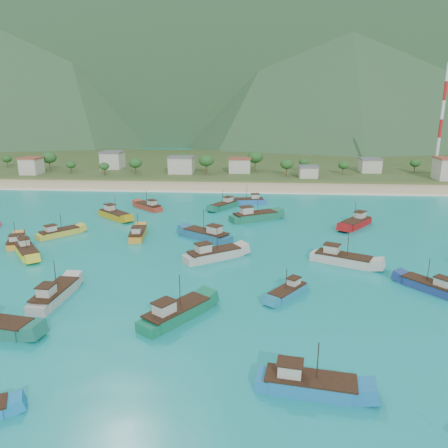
# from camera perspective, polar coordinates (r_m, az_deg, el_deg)

# --- Properties ---
(ground) EXTENTS (600.00, 600.00, 0.00)m
(ground) POSITION_cam_1_polar(r_m,az_deg,el_deg) (84.10, 3.13, -5.34)
(ground) COLOR #0C8E81
(ground) RESTS_ON ground
(beach) EXTENTS (400.00, 18.00, 1.20)m
(beach) POSITION_cam_1_polar(r_m,az_deg,el_deg) (160.39, 3.71, 4.77)
(beach) COLOR beige
(beach) RESTS_ON ground
(land) EXTENTS (400.00, 110.00, 2.40)m
(land) POSITION_cam_1_polar(r_m,az_deg,el_deg) (220.61, 3.88, 7.73)
(land) COLOR #385123
(land) RESTS_ON ground
(surf_line) EXTENTS (400.00, 2.50, 0.08)m
(surf_line) POSITION_cam_1_polar(r_m,az_deg,el_deg) (151.07, 3.67, 4.10)
(surf_line) COLOR white
(surf_line) RESTS_ON ground
(mountains) EXTENTS (1520.00, 440.00, 260.00)m
(mountains) POSITION_cam_1_polar(r_m,az_deg,el_deg) (488.84, 2.03, 24.62)
(mountains) COLOR slate
(mountains) RESTS_ON ground
(village) EXTENTS (213.87, 29.00, 7.82)m
(village) POSITION_cam_1_polar(r_m,az_deg,el_deg) (183.22, 8.16, 7.51)
(village) COLOR beige
(village) RESTS_ON ground
(vegetation) EXTENTS (276.50, 25.52, 8.73)m
(vegetation) POSITION_cam_1_polar(r_m,az_deg,el_deg) (183.63, 0.45, 7.80)
(vegetation) COLOR #235623
(vegetation) RESTS_ON ground
(radio_tower) EXTENTS (1.20, 1.20, 43.78)m
(radio_tower) POSITION_cam_1_polar(r_m,az_deg,el_deg) (200.95, 26.54, 12.14)
(radio_tower) COLOR red
(radio_tower) RESTS_ON ground
(boat_0) EXTENTS (11.76, 9.62, 7.01)m
(boat_0) POSITION_cam_1_polar(r_m,az_deg,el_deg) (86.65, -1.44, -4.06)
(boat_0) COLOR #B3AFA3
(boat_0) RESTS_ON ground
(boat_3) EXTENTS (8.23, 10.39, 6.14)m
(boat_3) POSITION_cam_1_polar(r_m,az_deg,el_deg) (128.38, 0.03, 2.40)
(boat_3) COLOR #14684E
(boat_3) RESTS_ON ground
(boat_5) EXTENTS (5.75, 9.34, 5.31)m
(boat_5) POSITION_cam_1_polar(r_m,az_deg,el_deg) (105.80, -25.56, -2.14)
(boat_5) COLOR orange
(boat_5) RESTS_ON ground
(boat_6) EXTENTS (3.99, 11.38, 6.62)m
(boat_6) POSITION_cam_1_polar(r_m,az_deg,el_deg) (74.37, -21.26, -8.66)
(boat_6) COLOR #B4ADA4
(boat_6) RESTS_ON ground
(boat_9) EXTENTS (7.15, 8.48, 5.10)m
(boat_9) POSITION_cam_1_polar(r_m,az_deg,el_deg) (71.86, 8.38, -8.80)
(boat_9) COLOR teal
(boat_9) RESTS_ON ground
(boat_11) EXTENTS (10.39, 4.38, 5.95)m
(boat_11) POSITION_cam_1_polar(r_m,az_deg,el_deg) (134.61, 3.31, 2.98)
(boat_11) COLOR #2861AE
(boat_11) RESTS_ON ground
(boat_12) EXTENTS (13.09, 9.56, 7.60)m
(boat_12) POSITION_cam_1_polar(r_m,az_deg,el_deg) (115.25, 3.96, 0.97)
(boat_12) COLOR #17684B
(boat_12) RESTS_ON ground
(boat_14) EXTENTS (8.70, 9.39, 5.85)m
(boat_14) POSITION_cam_1_polar(r_m,az_deg,el_deg) (80.20, 25.40, -7.46)
(boat_14) COLOR navy
(boat_14) RESTS_ON ground
(boat_16) EXTENTS (8.77, 9.97, 6.09)m
(boat_16) POSITION_cam_1_polar(r_m,az_deg,el_deg) (97.64, -24.38, -3.31)
(boat_16) COLOR yellow
(boat_16) RESTS_ON ground
(boat_17) EXTENTS (11.24, 4.85, 6.43)m
(boat_17) POSITION_cam_1_polar(r_m,az_deg,el_deg) (50.68, 10.92, -19.95)
(boat_17) COLOR #1B71B2
(boat_17) RESTS_ON ground
(boat_18) EXTENTS (9.55, 9.11, 6.02)m
(boat_18) POSITION_cam_1_polar(r_m,az_deg,el_deg) (129.03, -9.84, 2.23)
(boat_18) COLOR #A63223
(boat_18) RESTS_ON ground
(boat_20) EXTENTS (4.19, 10.33, 5.93)m
(boat_20) POSITION_cam_1_polar(r_m,az_deg,el_deg) (102.58, -11.19, -1.33)
(boat_20) COLOR orange
(boat_20) RESTS_ON ground
(boat_22) EXTENTS (9.69, 11.23, 6.81)m
(boat_22) POSITION_cam_1_polar(r_m,az_deg,el_deg) (114.12, 16.83, 0.10)
(boat_22) COLOR #A11315
(boat_22) RESTS_ON ground
(boat_23) EXTENTS (12.06, 9.82, 7.18)m
(boat_23) POSITION_cam_1_polar(r_m,az_deg,el_deg) (98.92, -2.24, -1.53)
(boat_23) COLOR #205D86
(boat_23) RESTS_ON ground
(boat_24) EXTENTS (8.61, 9.19, 5.75)m
(boat_24) POSITION_cam_1_polar(r_m,az_deg,el_deg) (108.69, -20.77, -1.12)
(boat_24) COLOR gold
(boat_24) RESTS_ON ground
(boat_25) EXTENTS (10.72, 10.01, 6.70)m
(boat_25) POSITION_cam_1_polar(r_m,az_deg,el_deg) (121.03, -14.14, 1.15)
(boat_25) COLOR #B58E14
(boat_25) RESTS_ON ground
(boat_26) EXTENTS (11.99, 8.18, 6.88)m
(boat_26) POSITION_cam_1_polar(r_m,az_deg,el_deg) (87.33, 15.17, -4.48)
(boat_26) COLOR beige
(boat_26) RESTS_ON ground
(boat_27) EXTENTS (9.66, 11.63, 6.97)m
(boat_27) POSITION_cam_1_polar(r_m,az_deg,el_deg) (63.97, -6.30, -11.60)
(boat_27) COLOR #0F6C49
(boat_27) RESTS_ON ground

